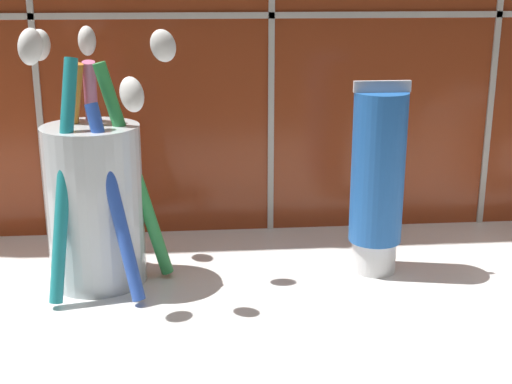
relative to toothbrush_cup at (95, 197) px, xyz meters
The scene contains 3 objects.
sink_counter 16.31cm from the toothbrush_cup, 37.07° to the right, with size 75.57×38.44×2.00cm, color white.
toothbrush_cup is the anchor object (origin of this frame).
toothpaste_tube 20.22cm from the toothbrush_cup, ahead, with size 4.05×3.86×14.21cm.
Camera 1 is at (-4.63, -39.77, 23.12)cm, focal length 50.00 mm.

